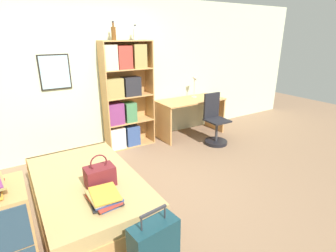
{
  "coord_description": "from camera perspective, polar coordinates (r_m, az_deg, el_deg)",
  "views": [
    {
      "loc": [
        -1.24,
        -2.77,
        1.98
      ],
      "look_at": [
        0.62,
        0.19,
        0.75
      ],
      "focal_mm": 28.0,
      "sensor_mm": 36.0,
      "label": 1
    }
  ],
  "objects": [
    {
      "name": "desk_lamp",
      "position": [
        5.41,
        6.01,
        9.67
      ],
      "size": [
        0.16,
        0.11,
        0.49
      ],
      "color": "#ADA89E",
      "rests_on": "desk"
    },
    {
      "name": "desk",
      "position": [
        5.33,
        4.9,
        3.51
      ],
      "size": [
        1.35,
        0.63,
        0.74
      ],
      "color": "tan",
      "rests_on": "ground_plane"
    },
    {
      "name": "handbag",
      "position": [
        3.02,
        -14.6,
        -10.4
      ],
      "size": [
        0.31,
        0.21,
        0.37
      ],
      "color": "maroon",
      "rests_on": "bed"
    },
    {
      "name": "bookcase",
      "position": [
        4.69,
        -9.56,
        6.61
      ],
      "size": [
        0.88,
        0.33,
        1.88
      ],
      "color": "tan",
      "rests_on": "ground_plane"
    },
    {
      "name": "desk_chair",
      "position": [
        5.03,
        10.18,
        -0.24
      ],
      "size": [
        0.43,
        0.43,
        0.95
      ],
      "color": "black",
      "rests_on": "ground_plane"
    },
    {
      "name": "wall_back",
      "position": [
        4.67,
        -16.65,
        10.22
      ],
      "size": [
        10.0,
        0.09,
        2.6
      ],
      "color": "beige",
      "rests_on": "ground_plane"
    },
    {
      "name": "book_stack_on_bed",
      "position": [
        2.77,
        -13.68,
        -14.86
      ],
      "size": [
        0.34,
        0.4,
        0.1
      ],
      "color": "#334C84",
      "rests_on": "bed"
    },
    {
      "name": "bed",
      "position": [
        3.37,
        -17.03,
        -13.56
      ],
      "size": [
        1.13,
        1.91,
        0.4
      ],
      "color": "tan",
      "rests_on": "ground_plane"
    },
    {
      "name": "bottle_green",
      "position": [
        4.56,
        -11.77,
        19.22
      ],
      "size": [
        0.08,
        0.08,
        0.29
      ],
      "color": "brown",
      "rests_on": "bookcase"
    },
    {
      "name": "suitcase",
      "position": [
        2.42,
        -3.01,
        -25.48
      ],
      "size": [
        0.43,
        0.24,
        0.68
      ],
      "color": "#143842",
      "rests_on": "ground_plane"
    },
    {
      "name": "bottle_brown",
      "position": [
        4.71,
        -7.13,
        19.23
      ],
      "size": [
        0.08,
        0.08,
        0.24
      ],
      "color": "#B7BCC1",
      "rests_on": "bookcase"
    },
    {
      "name": "ground_plane",
      "position": [
        3.63,
        -6.9,
        -13.89
      ],
      "size": [
        14.0,
        14.0,
        0.0
      ],
      "primitive_type": "plane",
      "color": "#84664C"
    }
  ]
}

